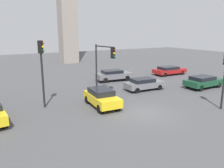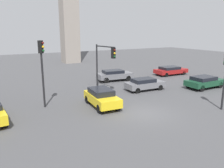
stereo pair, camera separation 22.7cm
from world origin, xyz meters
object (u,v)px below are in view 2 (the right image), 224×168
car_5 (204,82)px  car_6 (171,70)px  car_0 (114,75)px  traffic_light_1 (42,62)px  car_2 (145,84)px  car_3 (102,97)px  traffic_light_0 (105,59)px

car_5 → car_6: 7.96m
car_0 → car_5: car_0 is taller
car_5 → car_6: (2.20, 7.65, -0.07)m
traffic_light_1 → car_5: (17.06, -2.11, -3.09)m
car_6 → car_2: bearing=-147.4°
car_0 → car_3: 10.14m
car_2 → car_3: 6.95m
car_0 → car_5: size_ratio=1.03×
car_0 → car_3: (-5.92, -8.23, 0.04)m
car_3 → car_5: size_ratio=0.93×
car_5 → car_6: bearing=73.4°
car_3 → car_6: bearing=120.8°
car_3 → car_5: bearing=93.9°
car_5 → car_6: car_5 is taller
car_2 → car_5: (6.36, -2.53, 0.04)m
car_5 → car_2: bearing=157.8°
traffic_light_0 → traffic_light_1: traffic_light_1 is taller
car_2 → traffic_light_0: bearing=166.9°
traffic_light_1 → car_2: 11.16m
car_0 → car_5: (6.88, -8.17, -0.02)m
car_0 → car_6: bearing=3.1°
car_3 → car_6: (15.00, 7.71, -0.14)m
traffic_light_1 → car_5: 17.46m
traffic_light_0 → car_3: (-2.28, -3.79, -2.73)m
traffic_light_0 → car_3: size_ratio=1.17×
traffic_light_0 → car_0: size_ratio=1.06×
car_5 → car_6: size_ratio=0.92×
traffic_light_1 → car_5: traffic_light_1 is taller
car_2 → car_6: 9.98m
traffic_light_1 → car_3: traffic_light_1 is taller
traffic_light_0 → car_5: size_ratio=1.09×
car_2 → traffic_light_1: bearing=-174.7°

